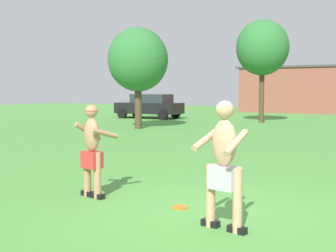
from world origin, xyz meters
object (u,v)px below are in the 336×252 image
(car_black_mid_lot, at_px, (150,106))
(tree_behind_players, at_px, (138,60))
(player_with_cap, at_px, (92,147))
(player_in_gray, at_px, (224,162))
(tree_right_field, at_px, (262,48))
(frisbee, at_px, (180,207))

(car_black_mid_lot, distance_m, tree_behind_players, 7.87)
(player_with_cap, relative_size, player_in_gray, 0.94)
(car_black_mid_lot, relative_size, tree_right_field, 0.75)
(player_in_gray, relative_size, car_black_mid_lot, 0.40)
(frisbee, xyz_separation_m, tree_behind_players, (-8.00, 11.63, 3.28))
(player_with_cap, xyz_separation_m, player_in_gray, (2.66, -0.60, 0.04))
(player_in_gray, relative_size, tree_right_field, 0.30)
(player_in_gray, height_order, tree_right_field, tree_right_field)
(player_with_cap, xyz_separation_m, tree_behind_players, (-6.33, 11.71, 2.39))
(tree_right_field, bearing_deg, car_black_mid_lot, 178.65)
(tree_behind_players, bearing_deg, tree_right_field, 57.37)
(car_black_mid_lot, height_order, tree_behind_players, tree_behind_players)
(tree_behind_players, bearing_deg, car_black_mid_lot, 116.09)
(car_black_mid_lot, bearing_deg, tree_behind_players, -63.91)
(frisbee, distance_m, tree_behind_players, 14.49)
(tree_right_field, bearing_deg, frisbee, -78.14)
(player_in_gray, distance_m, frisbee, 1.52)
(player_in_gray, bearing_deg, car_black_mid_lot, 122.85)
(player_in_gray, xyz_separation_m, frisbee, (-1.00, 0.68, -0.92))
(player_in_gray, height_order, tree_behind_players, tree_behind_players)
(frisbee, height_order, tree_behind_players, tree_behind_players)
(player_with_cap, height_order, tree_right_field, tree_right_field)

